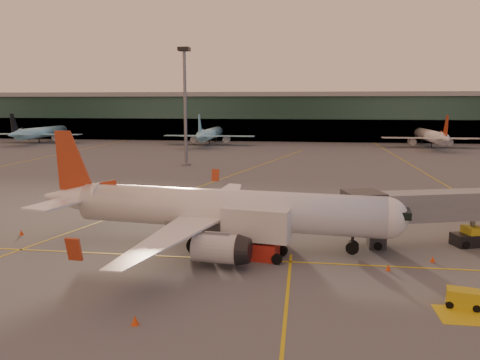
# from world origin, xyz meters

# --- Properties ---
(ground) EXTENTS (600.00, 600.00, 0.00)m
(ground) POSITION_xyz_m (0.00, 0.00, 0.00)
(ground) COLOR #4C4F54
(ground) RESTS_ON ground
(taxi_markings) EXTENTS (100.12, 173.00, 0.01)m
(taxi_markings) POSITION_xyz_m (-7.32, 44.49, 0.01)
(taxi_markings) COLOR gold
(taxi_markings) RESTS_ON ground
(terminal) EXTENTS (400.00, 20.00, 17.60)m
(terminal) POSITION_xyz_m (0.00, 141.79, 8.76)
(terminal) COLOR #19382D
(terminal) RESTS_ON ground
(mast_west_near) EXTENTS (2.40, 2.40, 25.60)m
(mast_west_near) POSITION_xyz_m (-20.00, 66.00, 14.86)
(mast_west_near) COLOR slate
(mast_west_near) RESTS_ON ground
(distant_aircraft_row) EXTENTS (290.00, 34.00, 13.00)m
(distant_aircraft_row) POSITION_xyz_m (-21.00, 118.00, 0.00)
(distant_aircraft_row) COLOR #8FDAF0
(distant_aircraft_row) RESTS_ON ground
(main_airplane) EXTENTS (36.71, 33.16, 11.08)m
(main_airplane) POSITION_xyz_m (-2.56, 8.65, 3.60)
(main_airplane) COLOR white
(main_airplane) RESTS_ON ground
(catering_truck) EXTENTS (6.32, 3.55, 4.65)m
(catering_truck) POSITION_xyz_m (1.96, 5.77, 2.64)
(catering_truck) COLOR red
(catering_truck) RESTS_ON ground
(gpu_cart) EXTENTS (2.38, 1.73, 1.26)m
(gpu_cart) POSITION_xyz_m (17.03, -2.66, 0.61)
(gpu_cart) COLOR gold
(gpu_cart) RESTS_ON ground
(pushback_tug) EXTENTS (4.12, 2.98, 1.91)m
(pushback_tug) POSITION_xyz_m (22.58, 12.29, 0.78)
(pushback_tug) COLOR black
(pushback_tug) RESTS_ON ground
(cone_nose) EXTENTS (0.42, 0.42, 0.53)m
(cone_nose) POSITION_xyz_m (17.47, 6.73, 0.25)
(cone_nose) COLOR #DF400B
(cone_nose) RESTS_ON ground
(cone_tail) EXTENTS (0.43, 0.43, 0.55)m
(cone_tail) POSITION_xyz_m (-23.67, 9.71, 0.26)
(cone_tail) COLOR #DF400B
(cone_tail) RESTS_ON ground
(cone_wing_right) EXTENTS (0.50, 0.50, 0.63)m
(cone_wing_right) POSITION_xyz_m (-4.40, -8.24, 0.30)
(cone_wing_right) COLOR #DF400B
(cone_wing_right) RESTS_ON ground
(cone_wing_left) EXTENTS (0.41, 0.41, 0.52)m
(cone_wing_left) POSITION_xyz_m (-4.55, 24.89, 0.25)
(cone_wing_left) COLOR #DF400B
(cone_wing_left) RESTS_ON ground
(cone_fwd) EXTENTS (0.41, 0.41, 0.53)m
(cone_fwd) POSITION_xyz_m (13.20, 3.99, 0.25)
(cone_fwd) COLOR #DF400B
(cone_fwd) RESTS_ON ground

